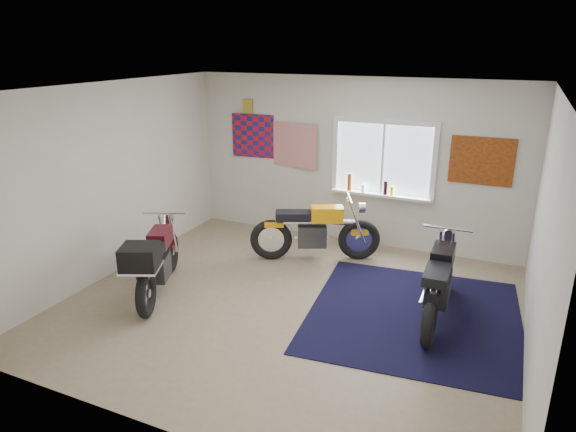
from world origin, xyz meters
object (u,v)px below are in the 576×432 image
at_px(navy_rug, 414,315).
at_px(yellow_triumph, 315,232).
at_px(maroon_tourer, 155,261).
at_px(black_chrome_bike, 438,284).

height_order(navy_rug, yellow_triumph, yellow_triumph).
distance_m(yellow_triumph, maroon_tourer, 2.47).
relative_size(yellow_triumph, maroon_tourer, 1.01).
relative_size(navy_rug, maroon_tourer, 1.41).
bearing_deg(black_chrome_bike, navy_rug, 105.59).
bearing_deg(maroon_tourer, black_chrome_bike, -98.06).
xyz_separation_m(yellow_triumph, maroon_tourer, (-1.43, -2.01, 0.06)).
bearing_deg(navy_rug, black_chrome_bike, 16.97).
bearing_deg(maroon_tourer, yellow_triumph, -59.08).
xyz_separation_m(black_chrome_bike, maroon_tourer, (-3.44, -0.95, 0.06)).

